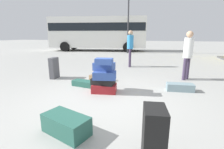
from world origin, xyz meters
name	(u,v)px	position (x,y,z in m)	size (l,w,h in m)	color
ground_plane	(103,100)	(0.00, 0.00, 0.00)	(80.00, 80.00, 0.00)	#9E9E99
suitcase_tower	(104,77)	(-0.16, 0.56, 0.42)	(0.72, 0.59, 0.96)	maroon
suitcase_teal_foreground_near	(66,124)	(-0.16, -1.44, 0.15)	(0.77, 0.39, 0.31)	#26594C
suitcase_brown_upright_blue	(100,78)	(-0.65, 1.65, 0.09)	(0.68, 0.42, 0.19)	olive
suitcase_black_foreground_far	(154,137)	(1.19, -1.75, 0.37)	(0.25, 0.37, 0.75)	black
suitcase_teal_behind_tower	(84,83)	(-0.94, 0.92, 0.09)	(0.70, 0.30, 0.17)	#26594C
suitcase_slate_right_side	(180,87)	(1.88, 1.22, 0.11)	(0.73, 0.29, 0.21)	gray
suitcase_charcoal_left_side	(54,68)	(-2.36, 1.52, 0.38)	(0.18, 0.40, 0.75)	#4C4C51
person_bearded_onlooker	(130,45)	(-0.05, 4.41, 1.05)	(0.30, 0.34, 1.75)	#3F334C
person_tourist_with_camera	(188,51)	(2.22, 2.57, 0.99)	(0.30, 0.30, 1.67)	#3F334C
parked_bus	(98,32)	(-4.38, 11.91, 1.83)	(9.33, 3.87, 3.15)	silver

